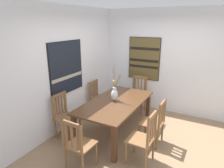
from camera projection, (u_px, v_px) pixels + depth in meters
ground_plane at (143, 144)px, 4.02m from camera, size 6.40×6.40×0.03m
wall_back at (67, 69)px, 4.46m from camera, size 6.40×0.12×2.70m
wall_side at (170, 62)px, 5.18m from camera, size 0.12×6.40×2.70m
dining_table at (116, 105)px, 4.24m from camera, size 1.93×1.02×0.74m
centerpiece_vase at (114, 94)px, 4.20m from camera, size 0.19×0.26×0.78m
chair_0 at (65, 115)px, 4.17m from camera, size 0.43×0.43×0.94m
chair_1 at (78, 144)px, 3.19m from camera, size 0.44×0.44×0.92m
chair_2 at (144, 138)px, 3.34m from camera, size 0.43×0.43×0.96m
chair_3 at (98, 96)px, 5.26m from camera, size 0.42×0.42×0.88m
chair_4 at (155, 122)px, 3.90m from camera, size 0.42×0.42×0.92m
chair_5 at (138, 94)px, 5.40m from camera, size 0.45×0.45×0.95m
painting_on_back_wall at (66, 68)px, 4.35m from camera, size 1.03×0.05×1.14m
painting_on_side_wall at (144, 59)px, 5.42m from camera, size 0.05×0.88×1.15m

